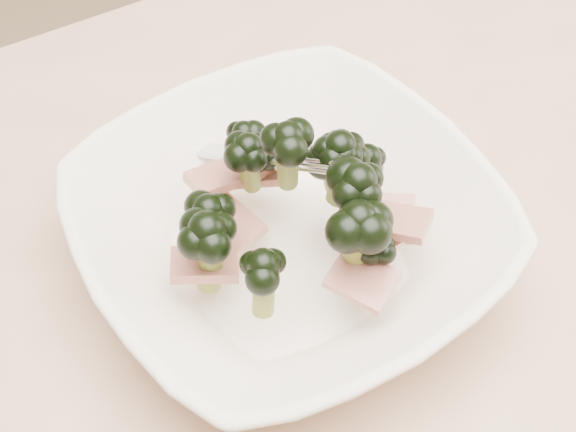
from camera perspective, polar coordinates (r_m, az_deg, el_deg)
name	(u,v)px	position (r m, az deg, el deg)	size (l,w,h in m)	color
dining_table	(435,348)	(0.65, 10.44, -9.25)	(1.20, 0.80, 0.75)	tan
broccoli_dish	(290,226)	(0.54, 0.13, -0.69)	(0.29, 0.29, 0.13)	#F1E1CC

